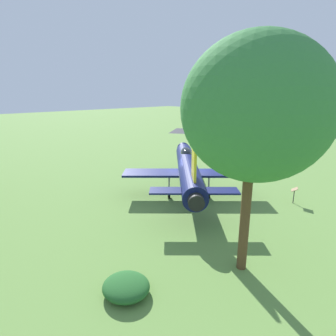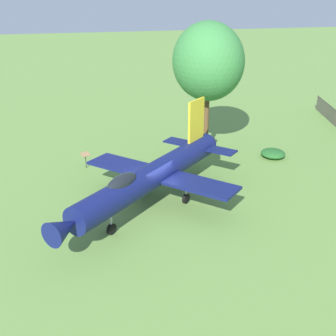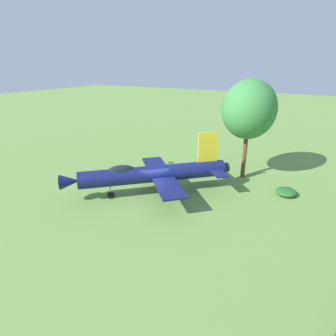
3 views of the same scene
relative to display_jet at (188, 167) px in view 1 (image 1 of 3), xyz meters
The scene contains 10 objects.
ground_plane 1.99m from the display_jet, 45.93° to the right, with size 200.00×200.00×0.00m, color #668E42.
parking_strip 35.12m from the display_jet, 110.50° to the left, with size 30.39×8.00×0.00m, color #38383D.
display_jet is the anchor object (origin of this frame).
shade_tree 11.16m from the display_jet, 35.78° to the right, with size 5.90×5.06×9.64m.
shrub_near_fence 12.06m from the display_jet, 60.71° to the right, with size 1.87×1.77×0.61m.
info_plaque 7.72m from the display_jet, 25.08° to the left, with size 0.59×0.70×1.14m.
parked_car_gray 36.53m from the display_jet, 101.50° to the left, with size 3.83×4.61×1.51m.
parked_car_blue 35.35m from the display_jet, 107.70° to the left, with size 3.72×4.99×1.44m.
parked_car_red 34.92m from the display_jet, 113.05° to the left, with size 3.51×4.61×1.41m.
parked_car_green 34.42m from the display_jet, 119.41° to the left, with size 3.86×4.48×1.49m.
Camera 1 is at (13.03, -15.46, 7.45)m, focal length 29.57 mm.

